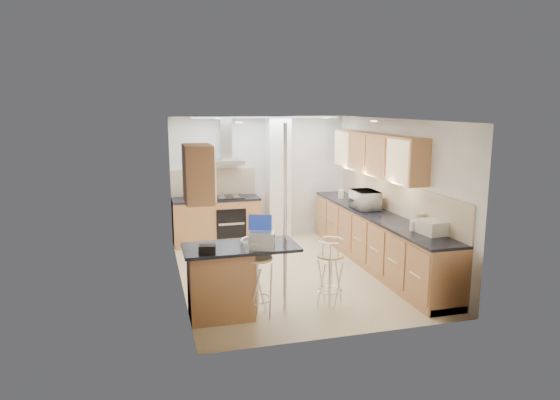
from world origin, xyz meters
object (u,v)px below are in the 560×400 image
object	(u,v)px
bar_stool_near	(257,278)
bread_bin	(432,227)
microwave	(365,200)
laptop	(262,241)
bar_stool_end	(330,272)

from	to	relation	value
bar_stool_near	bread_bin	distance (m)	2.61
microwave	laptop	xyz separation A→B (m)	(-2.34, -2.02, -0.03)
microwave	laptop	bearing A→B (deg)	131.04
microwave	bread_bin	world-z (taller)	microwave
bread_bin	microwave	bearing A→B (deg)	89.47
bar_stool_near	microwave	bearing A→B (deg)	17.33
microwave	bread_bin	xyz separation A→B (m)	(0.17, -1.87, -0.06)
bar_stool_end	bar_stool_near	bearing A→B (deg)	116.45
bar_stool_end	bread_bin	size ratio (longest dim) A/B	2.51
bar_stool_near	bar_stool_end	world-z (taller)	bar_stool_near
microwave	laptop	world-z (taller)	microwave
laptop	bread_bin	xyz separation A→B (m)	(2.51, 0.15, -0.03)
laptop	bread_bin	distance (m)	2.51
laptop	bar_stool_end	bearing A→B (deg)	30.49
microwave	bar_stool_near	size ratio (longest dim) A/B	0.56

